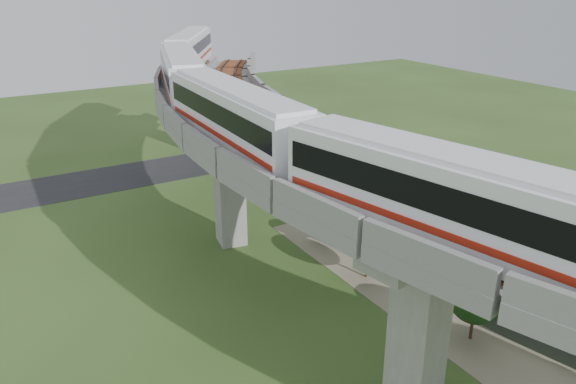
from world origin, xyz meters
name	(u,v)px	position (x,y,z in m)	size (l,w,h in m)	color
ground	(289,307)	(0.00, 0.00, 0.00)	(160.00, 160.00, 0.00)	#354E1F
dirt_lot	(467,266)	(14.00, -2.00, 0.02)	(18.00, 26.00, 0.04)	#7F755C
asphalt_road	(145,173)	(0.00, 30.00, 0.01)	(60.00, 8.00, 0.03)	#232326
viaduct	(343,164)	(3.84, 0.00, 9.05)	(19.58, 73.98, 11.40)	#99968E
metro_train	(236,91)	(1.02, 8.91, 12.31)	(15.44, 60.61, 3.64)	white
fence	(405,260)	(9.75, 0.00, 0.75)	(3.87, 38.73, 1.50)	#2D382D
tree_0	(278,155)	(12.19, 22.59, 2.01)	(2.44, 2.44, 3.05)	#382314
tree_1	(280,187)	(7.92, 14.73, 1.89)	(1.98, 1.98, 2.73)	#382314
tree_2	(328,222)	(7.20, 6.09, 1.92)	(2.23, 2.23, 2.87)	#382314
tree_3	(368,242)	(6.64, 0.51, 2.74)	(3.14, 3.14, 4.07)	#382314
tree_4	(475,302)	(7.45, -8.27, 2.49)	(2.83, 2.83, 3.70)	#382314
car_white	(479,270)	(13.25, -3.64, 0.70)	(1.55, 3.86, 1.32)	silver
car_red	(516,252)	(17.67, -3.23, 0.67)	(1.33, 3.81, 1.26)	#AD0F20
car_dark	(354,212)	(11.78, 8.82, 0.71)	(1.87, 4.59, 1.33)	black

